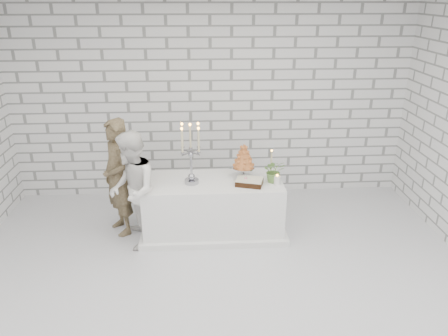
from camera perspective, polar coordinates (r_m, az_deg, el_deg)
ground at (r=4.98m, az=-0.70°, el=-15.42°), size 6.00×5.00×0.01m
wall_back at (r=6.62m, az=-1.75°, el=8.78°), size 6.00×0.01×3.00m
cake_table at (r=5.81m, az=-1.43°, el=-5.08°), size 1.80×0.80×0.75m
groom at (r=5.82m, az=-13.80°, el=-1.23°), size 0.62×0.69×1.58m
bride at (r=5.49m, az=-11.95°, el=-2.91°), size 0.67×0.81×1.51m
candelabra at (r=5.44m, az=-4.38°, el=1.85°), size 0.33×0.33×0.80m
croquembouche at (r=5.67m, az=2.59°, el=0.97°), size 0.38×0.38×0.47m
chocolate_cake at (r=5.52m, az=3.36°, el=-1.83°), size 0.38×0.32×0.08m
pillar_candle at (r=5.56m, az=6.98°, el=-1.59°), size 0.09×0.09×0.12m
extra_taper at (r=5.84m, az=6.23°, el=0.72°), size 0.07×0.07×0.32m
flowers at (r=5.60m, az=6.60°, el=-0.38°), size 0.28×0.24×0.30m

